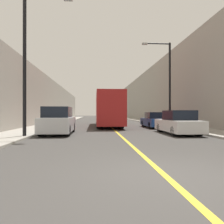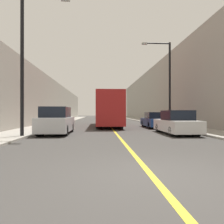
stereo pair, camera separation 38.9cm
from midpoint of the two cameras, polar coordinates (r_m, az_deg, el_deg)
ground_plane at (r=5.28m, az=12.37°, el=-15.82°), size 200.00×200.00×0.00m
sidewalk_left at (r=35.30m, az=-11.94°, el=-2.39°), size 2.64×72.00×0.11m
sidewalk_right at (r=35.81m, az=9.34°, el=-2.36°), size 2.64×72.00×0.11m
building_row_left at (r=35.95m, az=-17.19°, el=2.63°), size 4.00×72.00×6.35m
building_row_right at (r=36.81m, az=14.40°, el=4.79°), size 4.00×72.00×9.21m
road_center_line at (r=34.95m, az=-1.22°, el=-2.50°), size 0.16×72.00×0.01m
bus at (r=23.10m, az=-0.61°, el=0.71°), size 2.43×11.47×3.32m
parked_suv_left at (r=14.94m, az=-13.60°, el=-2.42°), size 1.86×4.60×1.80m
car_right_near at (r=15.22m, az=17.14°, el=-2.87°), size 1.85×4.70×1.57m
car_right_mid at (r=21.01m, az=11.56°, el=-2.24°), size 1.78×4.55×1.47m
street_lamp_left at (r=13.64m, az=-20.68°, el=13.61°), size 2.78×0.24×7.99m
street_lamp_right at (r=21.61m, az=14.75°, el=8.45°), size 2.78×0.24×7.97m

